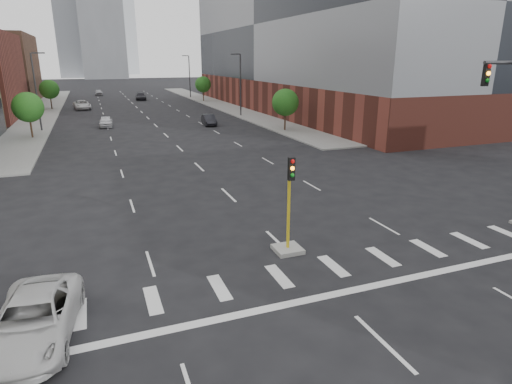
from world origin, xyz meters
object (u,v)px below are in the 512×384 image
car_far_left (82,105)px  car_mid_right (209,120)px  car_distant (99,92)px  median_traffic_signal (288,232)px  car_near_left (106,121)px  parked_minivan (34,319)px  car_deep_right (141,96)px

car_far_left → car_mid_right: bearing=-64.4°
car_far_left → car_distant: (3.48, 29.94, -0.06)m
car_mid_right → car_far_left: (-15.75, 25.65, 0.07)m
median_traffic_signal → car_distant: size_ratio=1.08×
car_distant → car_near_left: bearing=-89.7°
parked_minivan → median_traffic_signal: bearing=23.9°
median_traffic_signal → car_far_left: bearing=98.0°
median_traffic_signal → parked_minivan: size_ratio=0.87×
car_near_left → car_mid_right: bearing=-9.3°
car_near_left → car_deep_right: (8.46, 36.65, 0.07)m
median_traffic_signal → car_deep_right: bearing=88.3°
car_far_left → median_traffic_signal: bearing=-88.0°
car_near_left → car_far_left: 22.76m
car_far_left → car_distant: 30.14m
car_deep_right → median_traffic_signal: bearing=-86.7°
car_far_left → parked_minivan: 67.62m
car_mid_right → car_far_left: bearing=125.7°
parked_minivan → car_deep_right: bearing=88.8°
median_traffic_signal → car_far_left: (-9.10, 64.65, -0.21)m
car_mid_right → car_deep_right: bearing=100.3°
median_traffic_signal → car_near_left: 42.53m
car_far_left → car_deep_right: size_ratio=1.05×
car_deep_right → car_distant: car_deep_right is taller
car_deep_right → car_distant: 17.75m
median_traffic_signal → car_mid_right: 39.56m
car_mid_right → car_distant: (-12.27, 55.59, 0.01)m
car_mid_right → median_traffic_signal: bearing=-95.5°
car_near_left → parked_minivan: 45.22m
car_near_left → parked_minivan: bearing=-90.7°
car_far_left → car_deep_right: car_far_left is taller
car_mid_right → parked_minivan: bearing=-107.5°
car_near_left → car_deep_right: car_deep_right is taller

